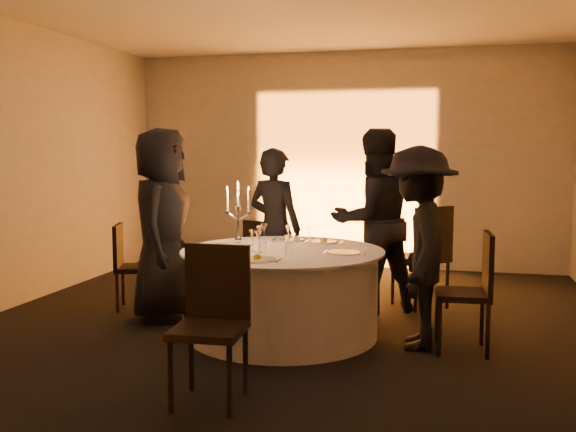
% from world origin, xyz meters
% --- Properties ---
extents(floor, '(7.00, 7.00, 0.00)m').
position_xyz_m(floor, '(0.00, 0.00, 0.00)').
color(floor, black).
rests_on(floor, ground).
extents(wall_back, '(7.00, 0.00, 7.00)m').
position_xyz_m(wall_back, '(0.00, 3.50, 1.50)').
color(wall_back, '#B2ACA5').
rests_on(wall_back, floor).
extents(wall_front, '(7.00, 0.00, 7.00)m').
position_xyz_m(wall_front, '(0.00, -3.50, 1.50)').
color(wall_front, '#B2ACA5').
rests_on(wall_front, floor).
extents(uplighter_fixture, '(0.25, 0.12, 0.10)m').
position_xyz_m(uplighter_fixture, '(0.00, 3.20, 0.05)').
color(uplighter_fixture, black).
rests_on(uplighter_fixture, floor).
extents(banquet_table, '(1.80, 1.80, 0.77)m').
position_xyz_m(banquet_table, '(0.00, 0.00, 0.38)').
color(banquet_table, black).
rests_on(banquet_table, floor).
extents(chair_left, '(0.49, 0.49, 0.88)m').
position_xyz_m(chair_left, '(-1.79, 0.54, 0.50)').
color(chair_left, black).
rests_on(chair_left, floor).
extents(chair_back_left, '(0.50, 0.50, 0.88)m').
position_xyz_m(chair_back_left, '(-0.54, 1.26, 0.49)').
color(chair_back_left, black).
rests_on(chair_back_left, floor).
extents(chair_back_right, '(0.66, 0.66, 1.07)m').
position_xyz_m(chair_back_right, '(1.21, 1.29, 0.61)').
color(chair_back_right, black).
rests_on(chair_back_right, floor).
extents(chair_right, '(0.46, 0.46, 0.99)m').
position_xyz_m(chair_right, '(1.62, -0.09, 0.56)').
color(chair_right, black).
rests_on(chair_right, floor).
extents(chair_front, '(0.47, 0.47, 1.02)m').
position_xyz_m(chair_front, '(-0.09, -1.54, 0.58)').
color(chair_front, black).
rests_on(chair_front, floor).
extents(guest_left, '(0.75, 1.00, 1.86)m').
position_xyz_m(guest_left, '(-1.27, 0.24, 0.93)').
color(guest_left, black).
rests_on(guest_left, floor).
extents(guest_back_left, '(0.70, 0.57, 1.67)m').
position_xyz_m(guest_back_left, '(-0.34, 1.01, 0.83)').
color(guest_back_left, black).
rests_on(guest_back_left, floor).
extents(guest_back_right, '(1.14, 1.09, 1.86)m').
position_xyz_m(guest_back_right, '(0.69, 1.03, 0.93)').
color(guest_back_right, black).
rests_on(guest_back_right, floor).
extents(guest_right, '(0.68, 1.12, 1.69)m').
position_xyz_m(guest_right, '(1.17, -0.06, 0.84)').
color(guest_right, black).
rests_on(guest_right, floor).
extents(plate_left, '(0.36, 0.28, 0.01)m').
position_xyz_m(plate_left, '(-0.50, 0.15, 0.78)').
color(plate_left, white).
rests_on(plate_left, banquet_table).
extents(plate_back_left, '(0.36, 0.25, 0.01)m').
position_xyz_m(plate_back_left, '(-0.06, 0.57, 0.78)').
color(plate_back_left, white).
rests_on(plate_back_left, banquet_table).
extents(plate_back_right, '(0.36, 0.25, 0.08)m').
position_xyz_m(plate_back_right, '(0.27, 0.52, 0.79)').
color(plate_back_right, white).
rests_on(plate_back_right, banquet_table).
extents(plate_right, '(0.36, 0.28, 0.01)m').
position_xyz_m(plate_right, '(0.56, -0.07, 0.78)').
color(plate_right, white).
rests_on(plate_right, banquet_table).
extents(plate_front, '(0.36, 0.30, 0.08)m').
position_xyz_m(plate_front, '(-0.06, -0.58, 0.79)').
color(plate_front, white).
rests_on(plate_front, banquet_table).
extents(coffee_cup, '(0.11, 0.11, 0.07)m').
position_xyz_m(coffee_cup, '(-0.57, -0.23, 0.80)').
color(coffee_cup, white).
rests_on(coffee_cup, banquet_table).
extents(candelabra, '(0.25, 0.12, 0.60)m').
position_xyz_m(candelabra, '(-0.43, 0.06, 0.98)').
color(candelabra, silver).
rests_on(candelabra, banquet_table).
extents(wine_glass_a, '(0.07, 0.07, 0.19)m').
position_xyz_m(wine_glass_a, '(-0.23, -0.15, 0.91)').
color(wine_glass_a, white).
rests_on(wine_glass_a, banquet_table).
extents(wine_glass_b, '(0.07, 0.07, 0.19)m').
position_xyz_m(wine_glass_b, '(-0.00, 0.24, 0.91)').
color(wine_glass_b, white).
rests_on(wine_glass_b, banquet_table).
extents(wine_glass_c, '(0.07, 0.07, 0.19)m').
position_xyz_m(wine_glass_c, '(-0.15, -0.22, 0.91)').
color(wine_glass_c, white).
rests_on(wine_glass_c, banquet_table).
extents(wine_glass_d, '(0.07, 0.07, 0.19)m').
position_xyz_m(wine_glass_d, '(-0.25, 0.14, 0.91)').
color(wine_glass_d, white).
rests_on(wine_glass_d, banquet_table).
extents(wine_glass_e, '(0.07, 0.07, 0.19)m').
position_xyz_m(wine_glass_e, '(-0.26, 0.33, 0.91)').
color(wine_glass_e, white).
rests_on(wine_glass_e, banquet_table).
extents(wine_glass_f, '(0.07, 0.07, 0.19)m').
position_xyz_m(wine_glass_f, '(0.19, 0.23, 0.91)').
color(wine_glass_f, white).
rests_on(wine_glass_f, banquet_table).
extents(tumbler_a, '(0.07, 0.07, 0.09)m').
position_xyz_m(tumbler_a, '(-0.14, -0.14, 0.82)').
color(tumbler_a, white).
rests_on(tumbler_a, banquet_table).
extents(tumbler_b, '(0.07, 0.07, 0.09)m').
position_xyz_m(tumbler_b, '(0.11, -0.22, 0.82)').
color(tumbler_b, white).
rests_on(tumbler_b, banquet_table).
extents(tumbler_c, '(0.07, 0.07, 0.09)m').
position_xyz_m(tumbler_c, '(-0.03, 0.34, 0.82)').
color(tumbler_c, white).
rests_on(tumbler_c, banquet_table).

